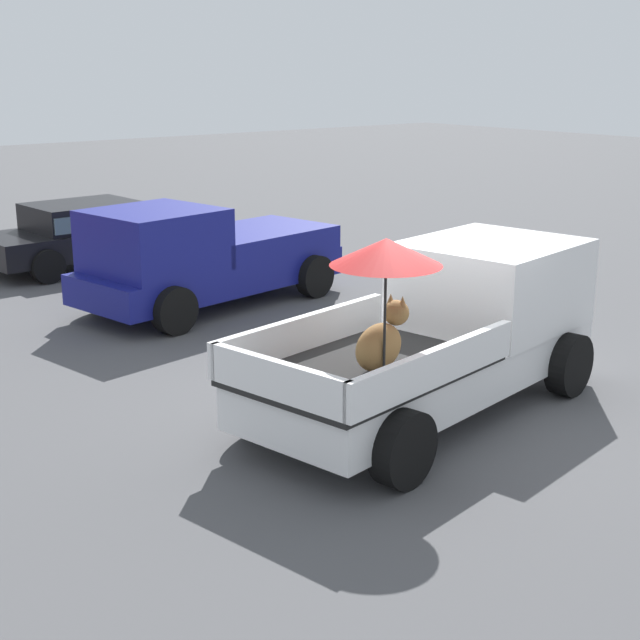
{
  "coord_description": "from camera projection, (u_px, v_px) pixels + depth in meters",
  "views": [
    {
      "loc": [
        -7.41,
        -7.28,
        4.06
      ],
      "look_at": [
        -0.83,
        0.96,
        1.1
      ],
      "focal_mm": 51.5,
      "sensor_mm": 36.0,
      "label": 1
    }
  ],
  "objects": [
    {
      "name": "ground_plane",
      "position": [
        424.0,
        413.0,
        11.02
      ],
      "size": [
        80.0,
        80.0,
        0.0
      ],
      "primitive_type": "plane",
      "color": "#4C4C4F"
    },
    {
      "name": "pickup_truck_main",
      "position": [
        448.0,
        329.0,
        11.07
      ],
      "size": [
        5.29,
        2.94,
        2.36
      ],
      "rotation": [
        0.0,
        0.0,
        0.17
      ],
      "color": "black",
      "rests_on": "ground"
    },
    {
      "name": "pickup_truck_red",
      "position": [
        202.0,
        257.0,
        15.62
      ],
      "size": [
        5.02,
        2.75,
        1.8
      ],
      "rotation": [
        0.0,
        0.0,
        3.3
      ],
      "color": "black",
      "rests_on": "ground"
    },
    {
      "name": "parked_sedan_near",
      "position": [
        86.0,
        231.0,
        18.81
      ],
      "size": [
        4.39,
        2.17,
        1.33
      ],
      "rotation": [
        0.0,
        0.0,
        0.06
      ],
      "color": "black",
      "rests_on": "ground"
    }
  ]
}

